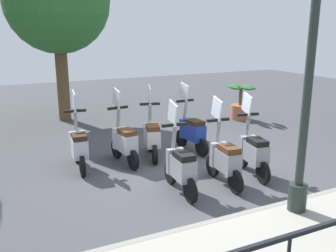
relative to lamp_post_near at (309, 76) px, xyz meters
name	(u,v)px	position (x,y,z in m)	size (l,w,h in m)	color
ground_plane	(195,169)	(2.40, 0.33, -2.10)	(28.00, 28.00, 0.00)	#424247
promenade_walkway	(320,246)	(-0.75, 0.33, -2.03)	(2.20, 20.00, 0.15)	#A39E93
lamp_post_near	(309,76)	(0.00, 0.00, 0.00)	(0.26, 0.90, 4.39)	#232D28
tree_distant	(57,1)	(7.75, 1.84, 1.36)	(2.99, 2.99, 4.99)	brown
potted_palm	(240,105)	(5.49, -3.03, -1.66)	(1.06, 0.66, 1.05)	#9E5B3D
scooter_near_0	(253,151)	(1.66, -0.49, -1.62)	(1.23, 0.47, 1.54)	black
scooter_near_1	(224,159)	(1.53, 0.24, -1.62)	(1.23, 0.44, 1.54)	black
scooter_near_2	(180,166)	(1.56, 1.10, -1.62)	(1.23, 0.44, 1.54)	black
scooter_far_0	(192,131)	(3.41, -0.15, -1.62)	(1.23, 0.44, 1.54)	black
scooter_far_1	(152,136)	(3.42, 0.82, -1.62)	(1.21, 0.53, 1.54)	black
scooter_far_2	(124,141)	(3.32, 1.48, -1.62)	(1.23, 0.44, 1.54)	black
scooter_far_3	(79,146)	(3.41, 2.39, -1.62)	(1.23, 0.44, 1.54)	black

